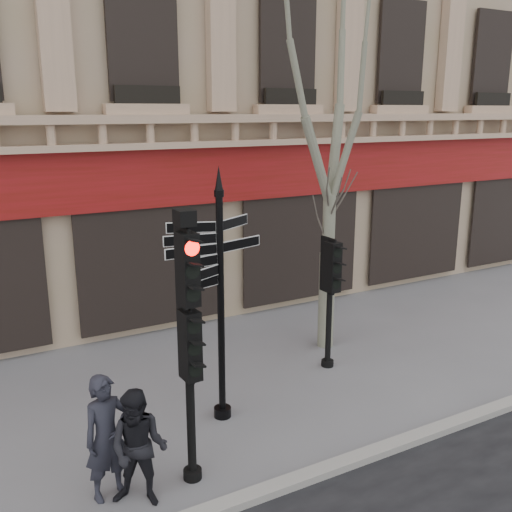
# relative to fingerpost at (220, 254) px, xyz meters

# --- Properties ---
(ground) EXTENTS (80.00, 80.00, 0.00)m
(ground) POSITION_rel_fingerpost_xyz_m (0.26, -0.73, -2.84)
(ground) COLOR slate
(ground) RESTS_ON ground
(kerb) EXTENTS (80.00, 0.25, 0.12)m
(kerb) POSITION_rel_fingerpost_xyz_m (0.26, -2.13, -2.78)
(kerb) COLOR gray
(kerb) RESTS_ON ground
(fingerpost) EXTENTS (1.90, 1.90, 4.22)m
(fingerpost) POSITION_rel_fingerpost_xyz_m (0.00, 0.00, 0.00)
(fingerpost) COLOR black
(fingerpost) RESTS_ON ground
(traffic_signal_main) EXTENTS (0.44, 0.33, 3.83)m
(traffic_signal_main) POSITION_rel_fingerpost_xyz_m (-1.09, -1.31, -0.42)
(traffic_signal_main) COLOR black
(traffic_signal_main) RESTS_ON ground
(traffic_signal_secondary) EXTENTS (0.44, 0.32, 2.59)m
(traffic_signal_secondary) POSITION_rel_fingerpost_xyz_m (2.71, 0.75, -1.03)
(traffic_signal_secondary) COLOR black
(traffic_signal_secondary) RESTS_ON ground
(plane_tree) EXTENTS (3.06, 3.06, 8.12)m
(plane_tree) POSITION_rel_fingerpost_xyz_m (3.28, 1.63, 2.87)
(plane_tree) COLOR gray
(plane_tree) RESTS_ON ground
(pedestrian_a) EXTENTS (0.71, 0.54, 1.74)m
(pedestrian_a) POSITION_rel_fingerpost_xyz_m (-2.20, -1.11, -1.97)
(pedestrian_a) COLOR #20212B
(pedestrian_a) RESTS_ON ground
(pedestrian_b) EXTENTS (0.99, 0.95, 1.61)m
(pedestrian_b) POSITION_rel_fingerpost_xyz_m (-1.88, -1.47, -2.03)
(pedestrian_b) COLOR black
(pedestrian_b) RESTS_ON ground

